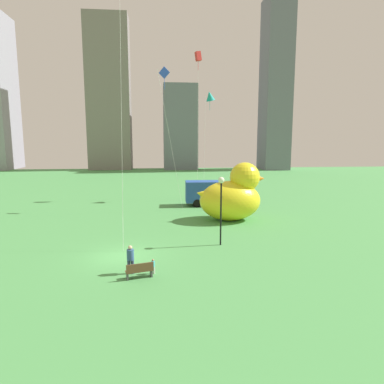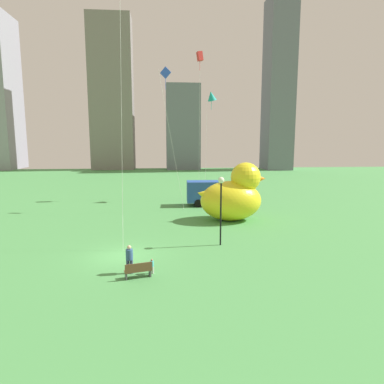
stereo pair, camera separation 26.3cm
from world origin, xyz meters
name	(u,v)px [view 1 (the left image)]	position (x,y,z in m)	size (l,w,h in m)	color
ground_plane	(123,256)	(0.00, 0.00, 0.00)	(140.00, 140.00, 0.00)	#4A934D
park_bench	(140,270)	(1.31, -3.79, 0.47)	(1.57, 0.82, 0.90)	brown
person_adult	(130,258)	(0.77, -3.05, 0.92)	(0.41, 0.41, 1.67)	#38476B
person_child	(153,266)	(2.05, -3.19, 0.48)	(0.21, 0.21, 0.87)	silver
giant_inflatable_duck	(232,196)	(9.35, 9.38, 2.35)	(6.66, 4.27, 5.52)	yellow
lamppost	(221,194)	(6.86, 1.79, 3.73)	(0.45, 0.45, 5.00)	black
box_truck	(210,193)	(8.32, 16.92, 1.44)	(6.04, 2.55, 2.85)	#264CA5
city_skyline	(107,98)	(-10.59, 69.11, 18.05)	(80.13, 17.30, 41.93)	gray
kite_teal	(210,96)	(8.79, 20.75, 12.89)	(1.76, 1.74, 13.61)	silver
kite_blue	(165,80)	(3.20, 15.37, 13.80)	(2.61, 2.15, 15.24)	silver
kite_red	(198,58)	(7.50, 22.27, 17.74)	(0.91, 0.76, 18.50)	silver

